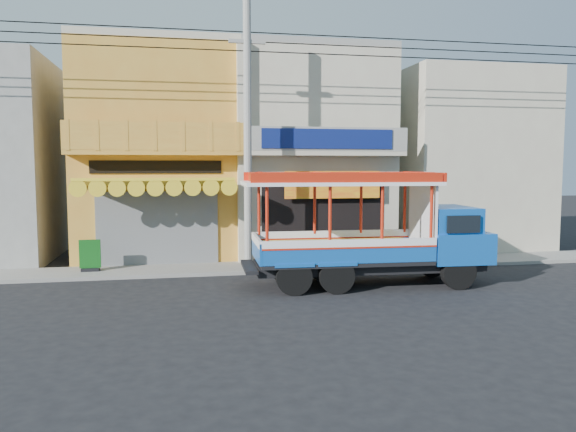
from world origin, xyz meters
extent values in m
plane|color=black|center=(0.00, 0.00, 0.00)|extent=(90.00, 90.00, 0.00)
cube|color=slate|center=(0.00, 4.00, 0.06)|extent=(30.00, 2.00, 0.12)
cube|color=orange|center=(-4.00, 8.00, 4.00)|extent=(6.00, 6.00, 8.00)
cube|color=#595B5E|center=(-4.00, 4.98, 1.40)|extent=(4.20, 0.10, 2.60)
cube|color=yellow|center=(-4.00, 4.25, 3.05)|extent=(5.20, 1.50, 0.31)
cube|color=orange|center=(-4.00, 4.65, 4.05)|extent=(6.00, 0.70, 0.18)
cube|color=orange|center=(-4.00, 4.35, 4.60)|extent=(6.00, 0.12, 0.95)
cube|color=black|center=(-4.00, 4.97, 3.55)|extent=(4.50, 0.04, 0.45)
cube|color=#B4A893|center=(-4.00, 8.00, 8.12)|extent=(6.00, 6.00, 0.24)
cube|color=#B4A893|center=(2.00, 8.00, 4.00)|extent=(6.00, 6.00, 8.00)
cube|color=black|center=(2.00, 4.98, 1.50)|extent=(4.60, 0.12, 2.80)
cube|color=yellow|center=(2.30, 4.70, 2.90)|extent=(3.60, 0.05, 1.00)
cube|color=#B4A893|center=(2.00, 4.65, 4.05)|extent=(6.00, 0.70, 0.18)
cube|color=gray|center=(2.00, 4.35, 4.55)|extent=(6.00, 0.12, 0.85)
cube|color=navy|center=(2.00, 4.28, 4.55)|extent=(4.80, 0.06, 0.70)
cube|color=gray|center=(2.00, 8.00, 8.12)|extent=(6.00, 6.00, 0.24)
cube|color=#B4A893|center=(-1.00, 4.85, 4.00)|extent=(0.35, 0.30, 8.00)
cube|color=#B4A893|center=(9.00, 8.00, 3.80)|extent=(6.00, 6.00, 7.60)
cylinder|color=gray|center=(-1.00, 3.30, 4.50)|extent=(0.26, 0.26, 9.00)
cube|color=gray|center=(-1.00, 3.30, 7.60)|extent=(1.20, 0.12, 0.12)
cylinder|color=black|center=(0.00, 3.30, 7.30)|extent=(28.00, 0.04, 0.04)
cylinder|color=black|center=(0.00, 3.30, 7.60)|extent=(28.00, 0.04, 0.04)
cylinder|color=black|center=(0.00, 3.30, 7.90)|extent=(28.00, 0.04, 0.04)
cylinder|color=black|center=(4.71, -0.31, 0.51)|extent=(1.02, 0.32, 1.01)
cylinder|color=black|center=(4.78, 1.61, 0.51)|extent=(1.02, 0.32, 1.01)
cylinder|color=black|center=(1.07, -0.18, 0.51)|extent=(1.02, 0.32, 1.01)
cylinder|color=black|center=(1.14, 1.74, 0.51)|extent=(1.02, 0.32, 1.01)
cylinder|color=black|center=(-0.15, -0.14, 0.51)|extent=(1.02, 0.32, 1.01)
cylinder|color=black|center=(-0.08, 1.78, 0.51)|extent=(1.02, 0.32, 1.01)
cube|color=black|center=(2.31, 0.73, 0.61)|extent=(6.86, 1.91, 0.28)
cube|color=blue|center=(4.94, 0.64, 1.16)|extent=(1.90, 2.29, 0.91)
cube|color=blue|center=(4.79, 0.64, 1.97)|extent=(1.49, 2.10, 0.76)
cube|color=black|center=(5.50, 0.62, 1.92)|extent=(0.12, 1.78, 0.56)
cube|color=black|center=(1.48, 0.76, 0.81)|extent=(5.09, 2.41, 0.12)
cube|color=blue|center=(1.44, -0.31, 1.16)|extent=(5.01, 0.26, 0.61)
cube|color=white|center=(1.44, -0.31, 1.44)|extent=(5.01, 0.27, 0.22)
cube|color=blue|center=(1.52, 1.84, 1.16)|extent=(5.01, 0.26, 0.61)
cube|color=white|center=(1.52, 1.84, 1.44)|extent=(5.01, 0.27, 0.22)
cylinder|color=red|center=(-0.91, -0.20, 2.28)|extent=(0.09, 0.09, 1.62)
cylinder|color=red|center=(-0.83, 1.90, 2.28)|extent=(0.09, 0.09, 1.62)
cube|color=white|center=(4.00, 0.67, 1.95)|extent=(0.15, 2.05, 2.28)
cube|color=white|center=(1.38, 0.77, 3.09)|extent=(5.70, 2.68, 0.10)
cube|color=red|center=(1.38, 0.77, 3.27)|extent=(5.50, 2.57, 0.26)
cube|color=black|center=(-6.17, 4.06, 0.17)|extent=(0.58, 0.32, 0.10)
cube|color=#0E4F14|center=(-6.17, 4.06, 0.69)|extent=(0.68, 0.09, 0.94)
imported|color=#1E5217|center=(2.94, 4.23, 0.56)|extent=(1.05, 1.02, 0.88)
imported|color=#1E5217|center=(4.45, 3.85, 0.66)|extent=(0.64, 0.72, 1.09)
imported|color=#1E5217|center=(4.54, 3.86, 0.60)|extent=(0.71, 0.71, 0.96)
camera|label=1|loc=(-3.24, -15.18, 3.60)|focal=35.00mm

